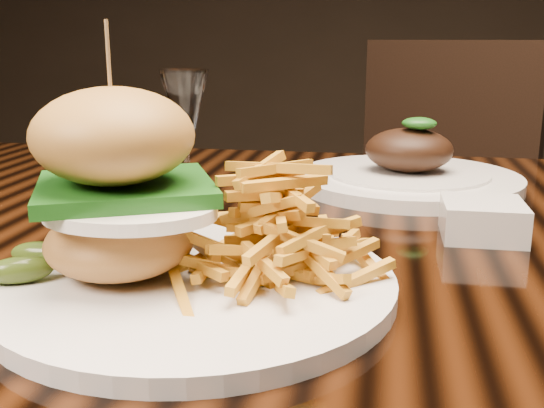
% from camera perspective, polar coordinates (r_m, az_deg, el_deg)
% --- Properties ---
extents(dining_table, '(1.60, 0.90, 0.75)m').
position_cam_1_polar(dining_table, '(0.76, 6.36, -7.07)').
color(dining_table, black).
rests_on(dining_table, ground).
extents(burger_plate, '(0.33, 0.33, 0.22)m').
position_cam_1_polar(burger_plate, '(0.51, -7.27, -1.61)').
color(burger_plate, silver).
rests_on(burger_plate, dining_table).
extents(ramekin, '(0.10, 0.10, 0.04)m').
position_cam_1_polar(ramekin, '(0.70, 18.35, -1.32)').
color(ramekin, silver).
rests_on(ramekin, dining_table).
extents(wine_glass, '(0.06, 0.06, 0.17)m').
position_cam_1_polar(wine_glass, '(0.80, -7.79, 8.67)').
color(wine_glass, white).
rests_on(wine_glass, dining_table).
extents(water_tumbler, '(0.07, 0.07, 0.09)m').
position_cam_1_polar(water_tumbler, '(0.93, -15.91, 4.39)').
color(water_tumbler, white).
rests_on(water_tumbler, dining_table).
extents(far_dish, '(0.31, 0.31, 0.10)m').
position_cam_1_polar(far_dish, '(0.92, 12.08, 2.70)').
color(far_dish, silver).
rests_on(far_dish, dining_table).
extents(chair_far, '(0.61, 0.61, 0.95)m').
position_cam_1_polar(chair_far, '(1.64, 13.76, -0.42)').
color(chair_far, black).
rests_on(chair_far, ground).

